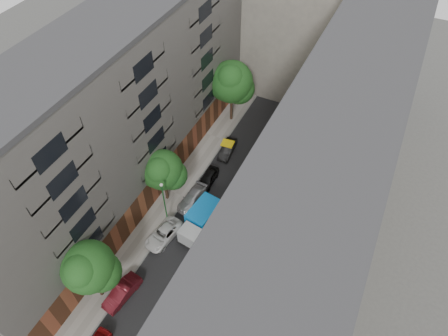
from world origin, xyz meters
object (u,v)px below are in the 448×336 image
Objects in this scene: tarp_truck at (200,221)px; car_left_5 at (228,149)px; car_left_3 at (192,198)px; car_left_4 at (208,178)px; car_left_1 at (122,292)px; tree_near at (89,269)px; car_right_1 at (193,297)px; tree_far at (232,83)px; car_right_2 at (226,238)px; lamp_post at (164,199)px; pedestrian at (278,200)px; tree_mid at (163,172)px; car_left_2 at (164,234)px.

tarp_truck is 12.36m from car_left_5.
car_left_4 is (0.27, 3.60, 0.02)m from car_left_3.
tarp_truck reaches higher than car_left_4.
car_left_5 is at bearing 95.98° from car_left_1.
tarp_truck is 0.79× the size of tree_near.
tree_far is (-8.03, 26.03, 5.67)m from car_right_1.
car_right_2 is 0.68× the size of lamp_post.
car_right_1 is 10.51m from lamp_post.
car_left_5 is at bearing 105.96° from car_right_2.
car_left_5 is 10.44m from pedestrian.
car_right_1 is 10.22m from tree_near.
tree_near is at bearing -102.49° from car_left_5.
car_left_5 is (-2.43, 12.09, -0.85)m from tarp_truck.
car_right_2 is 14.40m from tree_near.
lamp_post is at bearing -58.53° from tree_mid.
tree_far reaches higher than car_left_5.
car_left_4 is (0.80, 16.80, -0.04)m from car_left_1.
car_right_2 is at bearing 28.74° from car_left_2.
car_left_1 is 7.00m from car_right_1.
car_right_1 is at bearing -98.24° from car_right_2.
car_left_3 is 1.11× the size of car_left_5.
tree_near is 13.20m from tree_mid.
car_left_5 is at bearing 95.77° from car_left_2.
tree_far reaches higher than car_right_2.
car_left_2 is 5.67m from car_left_3.
car_left_3 is 1.00× the size of car_right_1.
tree_near is 10.53m from lamp_post.
pedestrian reaches higher than car_right_1.
tree_near is at bearing -95.14° from car_left_3.
lamp_post is at bearing -102.48° from car_left_3.
tree_near is at bearing -146.48° from car_left_1.
car_left_1 reaches higher than car_left_5.
car_right_1 is (3.27, -7.71, -0.87)m from tarp_truck.
tree_near is 0.85× the size of tree_far.
car_left_3 is at bearing 95.72° from car_left_1.
car_left_4 is at bearing 105.02° from car_right_1.
car_left_4 is 0.50× the size of tree_near.
car_left_5 is 13.73m from car_right_2.
car_right_2 reaches higher than car_left_2.
car_right_2 reaches higher than car_left_5.
car_left_4 is at bearing 117.71° from tarp_truck.
lamp_post reaches higher than car_left_4.
lamp_post is (1.71, -2.80, -0.75)m from tree_mid.
tree_far is at bearing -55.80° from pedestrian.
pedestrian is (11.32, -11.53, -5.33)m from tree_far.
tree_far is 19.28m from lamp_post.
pedestrian is at bearing 21.68° from tree_mid.
car_left_5 is at bearing 83.47° from tree_near.
pedestrian is (8.99, -5.30, 0.32)m from car_left_5.
tree_mid is (-8.81, 9.69, 4.27)m from car_right_1.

